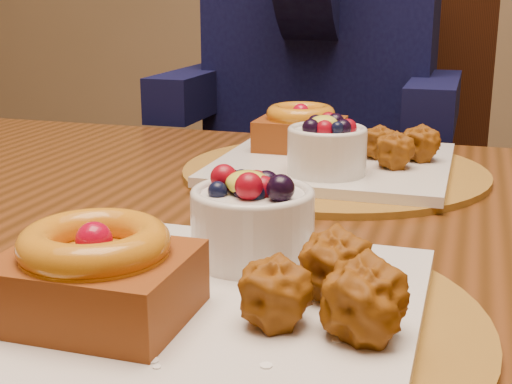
# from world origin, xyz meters

# --- Properties ---
(dining_table) EXTENTS (1.60, 0.90, 0.76)m
(dining_table) POSITION_xyz_m (0.06, -0.05, 0.68)
(dining_table) COLOR #3B200A
(dining_table) RESTS_ON ground
(place_setting_near) EXTENTS (0.38, 0.38, 0.09)m
(place_setting_near) POSITION_xyz_m (0.06, -0.27, 0.78)
(place_setting_near) COLOR brown
(place_setting_near) RESTS_ON dining_table
(place_setting_far) EXTENTS (0.38, 0.38, 0.09)m
(place_setting_far) POSITION_xyz_m (0.06, 0.16, 0.78)
(place_setting_far) COLOR brown
(place_setting_far) RESTS_ON dining_table
(chair_far) EXTENTS (0.63, 0.63, 0.99)m
(chair_far) POSITION_xyz_m (0.08, 0.83, 0.55)
(chair_far) COLOR black
(chair_far) RESTS_ON ground
(diner) EXTENTS (0.53, 0.51, 0.86)m
(diner) POSITION_xyz_m (-0.07, 0.70, 0.92)
(diner) COLOR black
(diner) RESTS_ON ground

